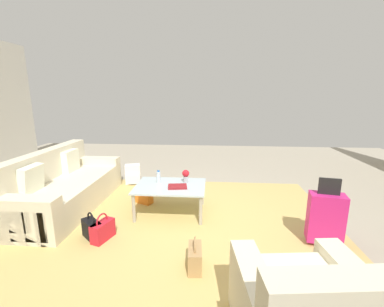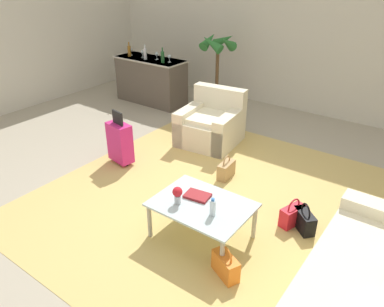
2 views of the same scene
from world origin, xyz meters
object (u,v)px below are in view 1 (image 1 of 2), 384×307
at_px(water_bottle, 159,177).
at_px(suitcase_magenta, 326,217).
at_px(backpack_white, 133,174).
at_px(handbag_red, 103,230).
at_px(flower_vase, 186,175).
at_px(coffee_table, 170,189).
at_px(handbag_black, 92,229).
at_px(handbag_tan, 195,257).
at_px(coffee_table_book, 177,186).
at_px(couch, 62,189).
at_px(handbag_orange, 143,196).

xyz_separation_m(water_bottle, suitcase_magenta, (-2.20, 0.80, -0.19)).
bearing_deg(backpack_white, handbag_red, 97.10).
relative_size(water_bottle, flower_vase, 1.00).
distance_m(water_bottle, backpack_white, 1.48).
bearing_deg(backpack_white, coffee_table, 127.70).
bearing_deg(handbag_black, water_bottle, -127.24).
xyz_separation_m(flower_vase, suitcase_magenta, (-1.78, 0.85, -0.22)).
xyz_separation_m(coffee_table, suitcase_magenta, (-2.00, 0.70, -0.04)).
height_order(flower_vase, handbag_tan, flower_vase).
relative_size(handbag_black, backpack_white, 0.89).
height_order(coffee_table_book, handbag_red, coffee_table_book).
height_order(couch, handbag_tan, couch).
height_order(handbag_black, handbag_tan, same).
relative_size(couch, handbag_red, 6.37).
height_order(handbag_black, backpack_white, backpack_white).
height_order(coffee_table_book, handbag_tan, coffee_table_book).
bearing_deg(couch, flower_vase, -178.58).
height_order(coffee_table, handbag_red, coffee_table).
distance_m(handbag_orange, handbag_tan, 1.90).
height_order(water_bottle, handbag_red, water_bottle).
bearing_deg(handbag_orange, backpack_white, -63.54).
distance_m(water_bottle, handbag_black, 1.21).
xyz_separation_m(water_bottle, coffee_table_book, (-0.32, 0.18, -0.08)).
xyz_separation_m(handbag_tan, backpack_white, (1.46, -2.57, 0.06)).
bearing_deg(suitcase_magenta, coffee_table_book, -18.25).
relative_size(couch, handbag_orange, 6.37).
height_order(coffee_table, suitcase_magenta, suitcase_magenta).
bearing_deg(couch, backpack_white, -124.05).
distance_m(coffee_table, water_bottle, 0.27).
xyz_separation_m(flower_vase, backpack_white, (1.22, -1.14, -0.38)).
bearing_deg(suitcase_magenta, flower_vase, -25.53).
xyz_separation_m(handbag_red, backpack_white, (0.26, -2.11, 0.06)).
relative_size(coffee_table, coffee_table_book, 3.81).
height_order(flower_vase, handbag_orange, flower_vase).
xyz_separation_m(couch, backpack_white, (-0.80, -1.19, -0.11)).
bearing_deg(flower_vase, handbag_black, 40.72).
height_order(couch, handbag_black, couch).
height_order(suitcase_magenta, handbag_tan, suitcase_magenta).
relative_size(coffee_table_book, backpack_white, 0.69).
height_order(coffee_table, flower_vase, flower_vase).
distance_m(coffee_table, handbag_black, 1.22).
relative_size(handbag_red, handbag_black, 1.00).
relative_size(water_bottle, handbag_black, 0.57).
distance_m(handbag_orange, handbag_black, 1.20).
distance_m(suitcase_magenta, handbag_tan, 1.66).
distance_m(coffee_table, flower_vase, 0.32).
bearing_deg(coffee_table_book, couch, -13.58).
height_order(handbag_red, backpack_white, backpack_white).
bearing_deg(couch, coffee_table, 176.82).
distance_m(handbag_red, handbag_tan, 1.28).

